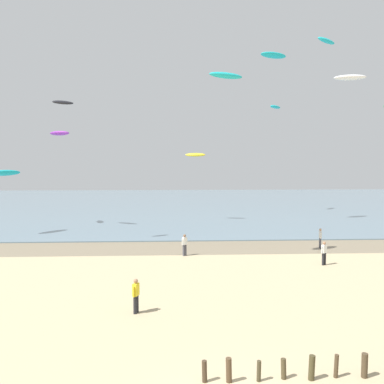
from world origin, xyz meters
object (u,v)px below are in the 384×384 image
person_right_flank (185,244)px  kite_aloft_2 (4,173)px  person_by_waterline (324,252)px  person_far_down_beach (136,295)px  kite_aloft_11 (226,75)px  kite_aloft_3 (350,78)px  kite_aloft_6 (59,133)px  person_left_flank (320,237)px  kite_aloft_5 (195,155)px  kite_aloft_12 (63,102)px  kite_aloft_10 (275,107)px  kite_aloft_8 (326,41)px  kite_aloft_0 (273,55)px

person_right_flank → kite_aloft_2: 20.77m
person_by_waterline → person_far_down_beach: same height
kite_aloft_11 → kite_aloft_2: bearing=-53.2°
kite_aloft_3 → kite_aloft_11: 14.63m
kite_aloft_3 → kite_aloft_6: 30.22m
person_by_waterline → person_left_flank: bearing=72.6°
kite_aloft_5 → kite_aloft_12: size_ratio=1.35×
person_by_waterline → kite_aloft_10: bearing=82.8°
person_by_waterline → kite_aloft_6: size_ratio=0.62×
person_right_flank → kite_aloft_12: bearing=155.3°
kite_aloft_8 → kite_aloft_6: bearing=142.8°
person_far_down_beach → kite_aloft_8: size_ratio=0.52×
kite_aloft_3 → kite_aloft_5: 19.81m
person_by_waterline → kite_aloft_3: size_ratio=0.59×
kite_aloft_11 → kite_aloft_12: kite_aloft_11 is taller
kite_aloft_2 → kite_aloft_3: kite_aloft_3 is taller
person_left_flank → person_far_down_beach: same height
person_by_waterline → person_right_flank: 10.50m
person_left_flank → kite_aloft_0: bearing=94.2°
person_far_down_beach → kite_aloft_12: (-7.75, 17.16, 11.68)m
person_left_flank → kite_aloft_6: 29.19m
person_left_flank → kite_aloft_8: bearing=69.1°
person_right_flank → kite_aloft_2: size_ratio=0.51×
kite_aloft_2 → kite_aloft_3: size_ratio=1.16×
kite_aloft_5 → kite_aloft_12: bearing=60.2°
kite_aloft_2 → kite_aloft_8: size_ratio=1.04×
kite_aloft_8 → person_left_flank: bearing=-150.5°
person_by_waterline → kite_aloft_0: 27.01m
person_right_flank → kite_aloft_8: (16.64, 15.16, 20.27)m
kite_aloft_10 → kite_aloft_12: 32.78m
kite_aloft_10 → kite_aloft_12: kite_aloft_10 is taller
kite_aloft_8 → kite_aloft_11: 22.90m
person_right_flank → kite_aloft_0: size_ratio=0.49×
person_far_down_beach → kite_aloft_11: 17.62m
kite_aloft_2 → kite_aloft_5: size_ratio=1.34×
kite_aloft_0 → kite_aloft_8: (5.88, -0.80, 1.49)m
person_by_waterline → kite_aloft_8: size_ratio=0.52×
person_left_flank → kite_aloft_2: kite_aloft_2 is taller
kite_aloft_3 → kite_aloft_10: 20.96m
person_by_waterline → kite_aloft_3: (5.54, 9.29, 14.27)m
person_left_flank → kite_aloft_11: 16.02m
kite_aloft_11 → person_right_flank: bearing=-53.4°
person_far_down_beach → kite_aloft_2: kite_aloft_2 is taller
person_by_waterline → kite_aloft_6: 30.53m
kite_aloft_3 → kite_aloft_11: (-12.48, -7.49, -1.48)m
person_far_down_beach → kite_aloft_5: kite_aloft_5 is taller
kite_aloft_2 → kite_aloft_11: 24.59m
person_by_waterline → kite_aloft_6: bearing=143.2°
kite_aloft_0 → kite_aloft_12: size_ratio=1.87×
kite_aloft_11 → kite_aloft_3: bearing=-173.7°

